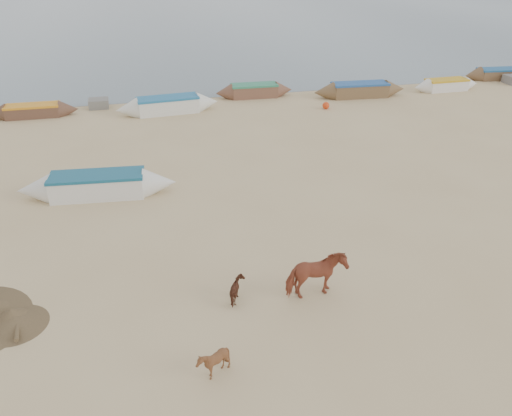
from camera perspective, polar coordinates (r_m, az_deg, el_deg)
The scene contains 8 objects.
ground at distance 14.97m, azimuth 3.78°, elevation -10.42°, with size 140.00×140.00×0.00m, color tan.
sea at distance 93.64m, azimuth -12.57°, elevation 21.78°, with size 160.00×160.00×0.00m, color slate.
cow_adult at distance 14.75m, azimuth 6.86°, elevation -7.69°, with size 0.79×1.74×1.47m, color #994B32.
calf_front at distance 12.53m, azimuth -4.89°, elevation -17.15°, with size 0.69×0.78×0.86m, color brown.
calf_right at distance 14.71m, azimuth -2.06°, elevation -9.41°, with size 0.71×0.61×0.72m, color #4F2819.
near_canoe at distance 21.51m, azimuth -17.64°, elevation 2.50°, with size 6.38×1.28×0.99m, color silver, non-canonical shape.
waterline_canoes at distance 32.87m, azimuth -6.85°, elevation 12.24°, with size 53.73×4.65×0.99m.
beach_clutter at distance 33.27m, azimuth 0.45°, elevation 12.37°, with size 47.71×4.51×0.64m.
Camera 1 is at (-3.78, -11.10, 9.31)m, focal length 35.00 mm.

